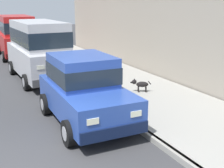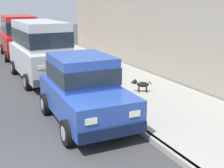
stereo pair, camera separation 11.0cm
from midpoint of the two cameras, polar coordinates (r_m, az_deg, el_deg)
The scene contains 8 objects.
curb at distance 7.45m, azimuth 8.09°, elevation -10.33°, with size 0.16×64.00×0.14m, color gray.
sidewalk at distance 8.51m, azimuth 18.37°, elevation -7.65°, with size 3.60×64.00×0.14m, color #99968E.
car_blue_hatchback at distance 8.30m, azimuth -5.04°, elevation -0.84°, with size 1.99×3.82×1.88m.
car_silver_van at distance 13.36m, azimuth -13.29°, elevation 6.79°, with size 2.25×4.96×2.52m.
car_red_van at distance 19.46m, azimuth -17.22°, elevation 9.07°, with size 2.24×4.95×2.52m.
dog_black at distance 10.82m, azimuth 5.85°, elevation -0.03°, with size 0.69×0.43×0.49m.
fire_hydrant at distance 12.84m, azimuth -5.53°, elevation 2.64°, with size 0.34×0.24×0.72m.
building_facade at distance 13.89m, azimuth 8.42°, elevation 12.03°, with size 0.50×20.00×5.05m, color #9E9384.
Camera 2 is at (-0.54, -5.59, 3.27)m, focal length 47.83 mm.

